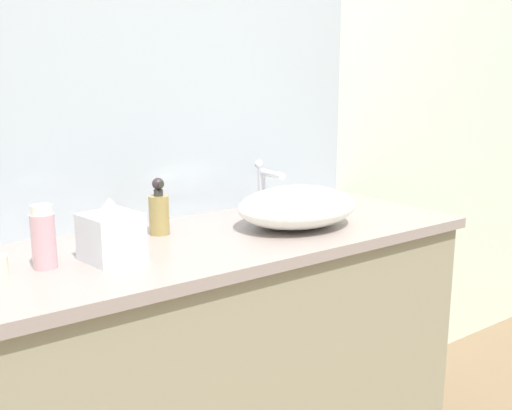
{
  "coord_description": "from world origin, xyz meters",
  "views": [
    {
      "loc": [
        -0.9,
        -0.97,
        1.34
      ],
      "look_at": [
        0.09,
        0.38,
        0.98
      ],
      "focal_mm": 41.04,
      "sensor_mm": 36.0,
      "label": 1
    }
  ],
  "objects_px": {
    "lotion_bottle": "(43,238)",
    "tissue_box": "(111,234)",
    "soap_dispenser": "(159,211)",
    "sink_basin": "(297,207)"
  },
  "relations": [
    {
      "from": "sink_basin",
      "to": "tissue_box",
      "type": "xyz_separation_m",
      "value": [
        -0.59,
        0.01,
        0.01
      ]
    },
    {
      "from": "soap_dispenser",
      "to": "lotion_bottle",
      "type": "height_order",
      "value": "soap_dispenser"
    },
    {
      "from": "lotion_bottle",
      "to": "tissue_box",
      "type": "bearing_deg",
      "value": -11.79
    },
    {
      "from": "soap_dispenser",
      "to": "tissue_box",
      "type": "height_order",
      "value": "soap_dispenser"
    },
    {
      "from": "lotion_bottle",
      "to": "tissue_box",
      "type": "xyz_separation_m",
      "value": [
        0.16,
        -0.03,
        -0.01
      ]
    },
    {
      "from": "sink_basin",
      "to": "tissue_box",
      "type": "height_order",
      "value": "tissue_box"
    },
    {
      "from": "sink_basin",
      "to": "lotion_bottle",
      "type": "xyz_separation_m",
      "value": [
        -0.75,
        0.04,
        0.01
      ]
    },
    {
      "from": "sink_basin",
      "to": "lotion_bottle",
      "type": "height_order",
      "value": "lotion_bottle"
    },
    {
      "from": "soap_dispenser",
      "to": "lotion_bottle",
      "type": "bearing_deg",
      "value": -161.83
    },
    {
      "from": "soap_dispenser",
      "to": "sink_basin",
      "type": "bearing_deg",
      "value": -23.17
    }
  ]
}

